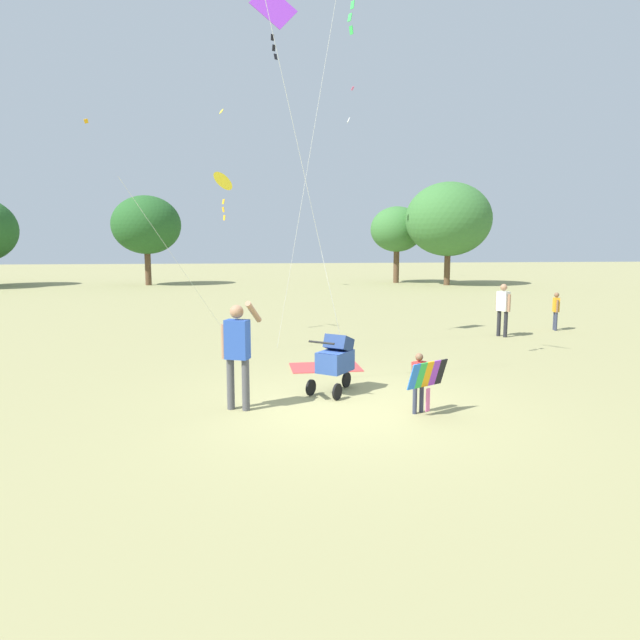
{
  "coord_description": "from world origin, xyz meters",
  "views": [
    {
      "loc": [
        -1.4,
        -8.67,
        2.63
      ],
      "look_at": [
        -0.3,
        0.84,
        1.3
      ],
      "focal_mm": 31.91,
      "sensor_mm": 36.0,
      "label": 1
    }
  ],
  "objects_px": {
    "child_with_butterfly_kite": "(421,377)",
    "person_adult_flyer": "(238,347)",
    "kite_orange_delta": "(275,19)",
    "person_sitting_far": "(556,308)",
    "person_red_shirt": "(503,306)",
    "kite_green_novelty": "(222,183)",
    "stroller": "(336,358)",
    "picnic_blanket": "(325,367)"
  },
  "relations": [
    {
      "from": "child_with_butterfly_kite",
      "to": "person_adult_flyer",
      "type": "xyz_separation_m",
      "value": [
        -2.78,
        0.54,
        0.43
      ]
    },
    {
      "from": "kite_orange_delta",
      "to": "person_sitting_far",
      "type": "bearing_deg",
      "value": 12.66
    },
    {
      "from": "kite_orange_delta",
      "to": "person_sitting_far",
      "type": "xyz_separation_m",
      "value": [
        8.3,
        1.86,
        -7.03
      ]
    },
    {
      "from": "person_sitting_far",
      "to": "person_adult_flyer",
      "type": "bearing_deg",
      "value": -142.45
    },
    {
      "from": "person_red_shirt",
      "to": "person_sitting_far",
      "type": "bearing_deg",
      "value": 23.68
    },
    {
      "from": "child_with_butterfly_kite",
      "to": "kite_green_novelty",
      "type": "height_order",
      "value": "kite_green_novelty"
    },
    {
      "from": "kite_green_novelty",
      "to": "person_red_shirt",
      "type": "xyz_separation_m",
      "value": [
        7.64,
        -1.19,
        -3.35
      ]
    },
    {
      "from": "person_red_shirt",
      "to": "kite_orange_delta",
      "type": "bearing_deg",
      "value": -171.25
    },
    {
      "from": "stroller",
      "to": "picnic_blanket",
      "type": "relative_size",
      "value": 0.71
    },
    {
      "from": "person_adult_flyer",
      "to": "person_red_shirt",
      "type": "relative_size",
      "value": 1.18
    },
    {
      "from": "kite_orange_delta",
      "to": "picnic_blanket",
      "type": "bearing_deg",
      "value": -69.48
    },
    {
      "from": "kite_green_novelty",
      "to": "child_with_butterfly_kite",
      "type": "bearing_deg",
      "value": -67.12
    },
    {
      "from": "person_adult_flyer",
      "to": "person_sitting_far",
      "type": "distance_m",
      "value": 11.55
    },
    {
      "from": "stroller",
      "to": "kite_green_novelty",
      "type": "distance_m",
      "value": 7.74
    },
    {
      "from": "kite_orange_delta",
      "to": "picnic_blanket",
      "type": "xyz_separation_m",
      "value": [
        0.88,
        -2.34,
        -7.69
      ]
    },
    {
      "from": "picnic_blanket",
      "to": "child_with_butterfly_kite",
      "type": "bearing_deg",
      "value": -72.77
    },
    {
      "from": "stroller",
      "to": "person_red_shirt",
      "type": "distance_m",
      "value": 7.58
    },
    {
      "from": "kite_orange_delta",
      "to": "picnic_blanket",
      "type": "height_order",
      "value": "kite_orange_delta"
    },
    {
      "from": "stroller",
      "to": "person_sitting_far",
      "type": "xyz_separation_m",
      "value": [
        7.49,
        6.19,
        0.06
      ]
    },
    {
      "from": "person_adult_flyer",
      "to": "kite_orange_delta",
      "type": "relative_size",
      "value": 0.2
    },
    {
      "from": "kite_orange_delta",
      "to": "person_sitting_far",
      "type": "relative_size",
      "value": 7.55
    },
    {
      "from": "kite_green_novelty",
      "to": "person_adult_flyer",
      "type": "bearing_deg",
      "value": -85.74
    },
    {
      "from": "child_with_butterfly_kite",
      "to": "kite_green_novelty",
      "type": "xyz_separation_m",
      "value": [
        -3.32,
        7.87,
        3.64
      ]
    },
    {
      "from": "kite_green_novelty",
      "to": "person_sitting_far",
      "type": "height_order",
      "value": "kite_green_novelty"
    },
    {
      "from": "stroller",
      "to": "kite_orange_delta",
      "type": "height_order",
      "value": "kite_orange_delta"
    },
    {
      "from": "stroller",
      "to": "person_adult_flyer",
      "type": "bearing_deg",
      "value": -153.04
    },
    {
      "from": "person_red_shirt",
      "to": "picnic_blanket",
      "type": "xyz_separation_m",
      "value": [
        -5.36,
        -3.3,
        -0.86
      ]
    },
    {
      "from": "person_adult_flyer",
      "to": "stroller",
      "type": "distance_m",
      "value": 1.91
    },
    {
      "from": "stroller",
      "to": "picnic_blanket",
      "type": "bearing_deg",
      "value": 88.02
    },
    {
      "from": "kite_orange_delta",
      "to": "person_red_shirt",
      "type": "distance_m",
      "value": 9.3
    },
    {
      "from": "stroller",
      "to": "person_red_shirt",
      "type": "height_order",
      "value": "person_red_shirt"
    },
    {
      "from": "person_red_shirt",
      "to": "picnic_blanket",
      "type": "relative_size",
      "value": 1.01
    },
    {
      "from": "person_sitting_far",
      "to": "stroller",
      "type": "bearing_deg",
      "value": -140.43
    },
    {
      "from": "stroller",
      "to": "kite_green_novelty",
      "type": "height_order",
      "value": "kite_green_novelty"
    },
    {
      "from": "stroller",
      "to": "kite_green_novelty",
      "type": "relative_size",
      "value": 0.23
    },
    {
      "from": "person_adult_flyer",
      "to": "person_sitting_far",
      "type": "bearing_deg",
      "value": 37.55
    },
    {
      "from": "picnic_blanket",
      "to": "person_adult_flyer",
      "type": "bearing_deg",
      "value": -121.46
    },
    {
      "from": "kite_green_novelty",
      "to": "picnic_blanket",
      "type": "xyz_separation_m",
      "value": [
        2.28,
        -4.5,
        -4.2
      ]
    },
    {
      "from": "person_adult_flyer",
      "to": "picnic_blanket",
      "type": "xyz_separation_m",
      "value": [
        1.73,
        2.83,
        -0.99
      ]
    },
    {
      "from": "kite_green_novelty",
      "to": "person_sitting_far",
      "type": "relative_size",
      "value": 4.01
    },
    {
      "from": "person_adult_flyer",
      "to": "child_with_butterfly_kite",
      "type": "bearing_deg",
      "value": -11.01
    },
    {
      "from": "child_with_butterfly_kite",
      "to": "stroller",
      "type": "distance_m",
      "value": 1.78
    }
  ]
}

